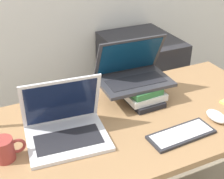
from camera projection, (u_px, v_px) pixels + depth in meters
The scene contains 8 objects.
desk at pixel (122, 136), 1.45m from camera, with size 1.57×0.71×0.74m.
laptop_left at pixel (66, 126), 1.29m from camera, with size 0.35×0.29×0.26m.
book_stack at pixel (139, 92), 1.56m from camera, with size 0.19×0.27×0.09m.
laptop_on_books at pixel (133, 73), 1.53m from camera, with size 0.35×0.24×0.22m.
wireless_keyboard at pixel (181, 134), 1.32m from camera, with size 0.30×0.13×0.01m.
mouse at pixel (216, 116), 1.41m from camera, with size 0.07×0.11×0.04m.
mug at pixel (5, 149), 1.17m from camera, with size 0.12×0.08×0.09m.
mini_fridge at pixel (139, 90), 2.32m from camera, with size 0.47×0.54×0.82m.
Camera 1 is at (-0.52, -0.67, 1.57)m, focal length 50.00 mm.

